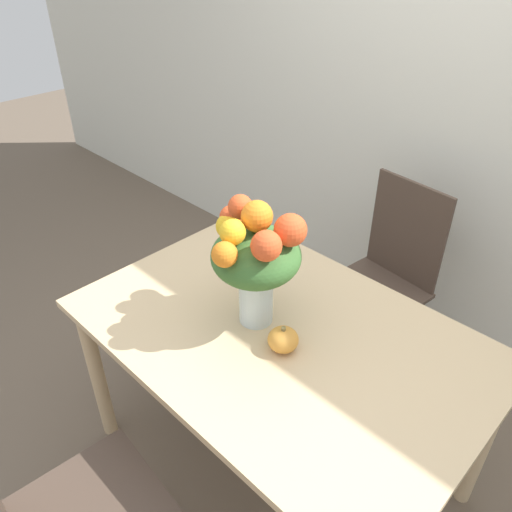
# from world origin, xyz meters

# --- Properties ---
(ground_plane) EXTENTS (12.00, 12.00, 0.00)m
(ground_plane) POSITION_xyz_m (0.00, 0.00, 0.00)
(ground_plane) COLOR brown
(wall_back) EXTENTS (8.00, 0.06, 2.70)m
(wall_back) POSITION_xyz_m (0.00, 1.28, 1.35)
(wall_back) COLOR silver
(wall_back) RESTS_ON ground_plane
(dining_table) EXTENTS (1.41, 0.94, 0.76)m
(dining_table) POSITION_xyz_m (0.00, 0.00, 0.67)
(dining_table) COLOR #D1B284
(dining_table) RESTS_ON ground_plane
(flower_vase) EXTENTS (0.35, 0.33, 0.47)m
(flower_vase) POSITION_xyz_m (-0.10, -0.02, 1.03)
(flower_vase) COLOR silver
(flower_vase) RESTS_ON dining_table
(pumpkin) EXTENTS (0.10, 0.10, 0.09)m
(pumpkin) POSITION_xyz_m (0.07, -0.06, 0.80)
(pumpkin) COLOR gold
(pumpkin) RESTS_ON dining_table
(dining_chair_near_window) EXTENTS (0.47, 0.47, 0.98)m
(dining_chair_near_window) POSITION_xyz_m (-0.07, 0.83, 0.51)
(dining_chair_near_window) COLOR #47382D
(dining_chair_near_window) RESTS_ON ground_plane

